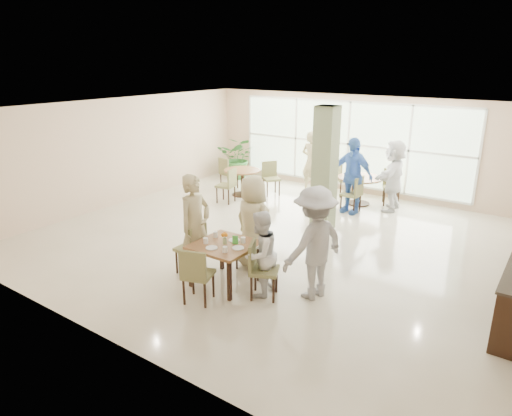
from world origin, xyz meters
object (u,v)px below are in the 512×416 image
Objects in this scene: round_table_right at (360,183)px; teen_standing at (314,243)px; teen_left at (195,226)px; teen_far at (253,222)px; round_table_left at (242,176)px; potted_plant at (238,158)px; adult_standing at (311,162)px; adult_b at (393,175)px; teen_right at (260,254)px; adult_a at (352,176)px; main_table at (225,249)px.

teen_standing is at bearing -75.15° from round_table_right.
round_table_right is at bearing -4.78° from teen_left.
round_table_left is at bearing -40.66° from teen_far.
teen_far is at bearing -50.43° from potted_plant.
round_table_left is 0.58× the size of adult_standing.
potted_plant is 0.75× the size of adult_b.
teen_right is at bearing 141.66° from teen_far.
adult_b is 2.54m from adult_standing.
potted_plant is 0.71× the size of adult_a.
adult_b is (3.97, 1.14, 0.36)m from round_table_left.
round_table_right is 5.39m from teen_standing.
adult_b reaches higher than round_table_right.
teen_standing is at bearing -42.36° from round_table_left.
teen_standing reaches higher than adult_standing.
teen_right reaches higher than potted_plant.
teen_left is 4.97m from adult_a.
main_table is at bearing -85.67° from teen_right.
round_table_left is at bearing -78.97° from adult_b.
teen_far reaches higher than teen_right.
potted_plant is at bearing -139.47° from teen_right.
potted_plant is 0.73× the size of teen_left.
main_table is 0.70m from teen_right.
adult_a is at bearing 6.07° from round_table_left.
potted_plant reaches higher than round_table_right.
adult_a is (-0.54, 4.85, 0.24)m from teen_right.
teen_right is 0.89m from teen_standing.
teen_standing is at bearing 121.65° from teen_right.
main_table is at bearing -56.51° from round_table_left.
adult_standing is at bearing 44.71° from round_table_left.
teen_left reaches higher than round_table_right.
adult_a reaches higher than teen_left.
adult_b is at bearing 80.53° from main_table.
adult_a is (3.18, 0.34, 0.41)m from round_table_left.
teen_far is at bearing -31.84° from teen_left.
round_table_right is 0.68× the size of teen_far.
teen_right reaches higher than round_table_right.
adult_b reaches higher than potted_plant.
teen_left is at bearing -20.65° from adult_b.
teen_standing is at bearing -44.01° from potted_plant.
potted_plant is 0.94× the size of teen_right.
round_table_right is at bearing -4.65° from potted_plant.
round_table_right is at bearing 89.33° from main_table.
round_table_right is 4.81m from teen_far.
main_table is 0.56× the size of adult_standing.
potted_plant is 7.81m from teen_right.
teen_standing is at bearing 126.57° from adult_standing.
potted_plant is at bearing 175.35° from round_table_right.
round_table_right is 0.63× the size of teen_standing.
round_table_right is 0.87× the size of potted_plant.
main_table and round_table_right have the same top height.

